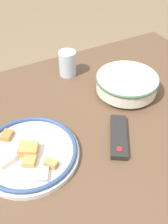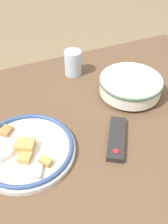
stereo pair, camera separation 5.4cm
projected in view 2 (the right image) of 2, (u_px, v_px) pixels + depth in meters
name	position (u px, v px, depth m)	size (l,w,h in m)	color
ground_plane	(84.00, 219.00, 1.45)	(8.00, 8.00, 0.00)	#7F6B4C
dining_table	(85.00, 137.00, 1.00)	(1.40, 0.93, 0.76)	brown
noodle_bowl	(130.00, 85.00, 1.04)	(0.25, 0.25, 0.08)	silver
food_plate	(26.00, 149.00, 0.83)	(0.31, 0.31, 0.05)	white
tv_remote	(117.00, 138.00, 0.87)	(0.15, 0.19, 0.02)	black
drinking_glass	(73.00, 63.00, 1.14)	(0.08, 0.08, 0.11)	silver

